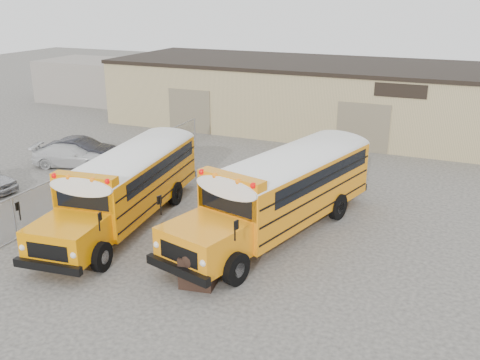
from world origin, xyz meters
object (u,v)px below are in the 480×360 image
at_px(school_bus_left, 184,142).
at_px(car_dark, 82,150).
at_px(school_bus_right, 359,149).
at_px(car_white, 72,155).
at_px(tarp_bundle, 199,261).

distance_m(school_bus_left, car_dark, 6.65).
bearing_deg(school_bus_left, school_bus_right, 12.42).
bearing_deg(car_white, school_bus_left, -97.86).
distance_m(school_bus_right, car_white, 15.80).
relative_size(school_bus_left, car_white, 2.48).
height_order(tarp_bundle, car_white, tarp_bundle).
bearing_deg(car_dark, school_bus_right, -95.70).
xyz_separation_m(school_bus_left, car_white, (-6.53, -1.29, -1.15)).
bearing_deg(car_dark, school_bus_left, -100.85).
bearing_deg(car_dark, car_white, 166.91).
bearing_deg(school_bus_left, car_white, -168.83).
distance_m(tarp_bundle, car_white, 15.31).
distance_m(school_bus_right, car_dark, 15.66).
bearing_deg(tarp_bundle, school_bus_left, 121.44).
bearing_deg(school_bus_right, tarp_bundle, -103.20).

